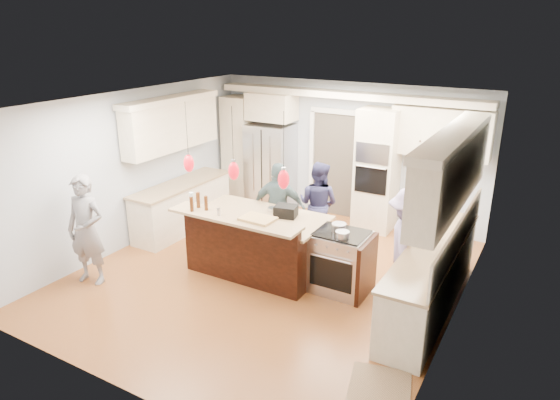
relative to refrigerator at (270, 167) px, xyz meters
The scene contains 23 objects.
ground_plane 3.19m from the refrigerator, 59.58° to the right, with size 6.00×6.00×0.00m, color #9E5C2B.
room_shell 3.20m from the refrigerator, 59.58° to the right, with size 5.54×6.04×2.72m.
refrigerator is the anchor object (origin of this frame).
oven_column 2.31m from the refrigerator, ahead, with size 0.72×0.69×2.30m.
back_upper_cabinets 1.12m from the refrigerator, ahead, with size 5.30×0.61×2.54m.
right_counter_run 4.63m from the refrigerator, 30.36° to the right, with size 0.64×3.10×2.51m.
left_cabinets 2.05m from the refrigerator, 115.94° to the right, with size 0.64×2.30×2.51m.
kitchen_island 2.91m from the refrigerator, 63.10° to the right, with size 2.10×1.46×1.12m.
island_range 3.71m from the refrigerator, 42.59° to the right, with size 0.82×0.71×0.92m.
pendant_lights 3.53m from the refrigerator, 67.57° to the right, with size 1.75×0.15×1.03m.
person_bar_end 4.20m from the refrigerator, 99.65° to the right, with size 0.62×0.40×1.69m, color gray.
person_far_left 2.08m from the refrigerator, 35.47° to the right, with size 0.74×0.58×1.53m, color #28294F.
person_far_right 2.18m from the refrigerator, 55.29° to the right, with size 0.92×0.38×1.58m, color #445B60.
person_range_side 4.21m from the refrigerator, 32.01° to the right, with size 1.07×0.61×1.65m, color #A290C1.
floor_rug 5.94m from the refrigerator, 47.72° to the right, with size 0.65×0.96×0.01m, color #8F6E4E.
water_bottle 3.34m from the refrigerator, 79.42° to the right, with size 0.07×0.07×0.28m, color silver.
beer_bottle_a 3.20m from the refrigerator, 78.90° to the right, with size 0.06×0.06×0.24m, color #46220C.
beer_bottle_b 3.37m from the refrigerator, 79.22° to the right, with size 0.06×0.06×0.23m, color #46220C.
beer_bottle_c 3.26m from the refrigerator, 76.06° to the right, with size 0.06×0.06×0.22m, color #46220C.
drink_can 3.41m from the refrigerator, 71.67° to the right, with size 0.06×0.06×0.11m, color #B7B7BC.
cutting_board 3.53m from the refrigerator, 61.89° to the right, with size 0.48×0.34×0.04m, color tan.
pot_large 3.61m from the refrigerator, 43.26° to the right, with size 0.21×0.21×0.12m, color #B7B7BC.
pot_small 3.84m from the refrigerator, 43.89° to the right, with size 0.20×0.20×0.10m, color #B7B7BC.
Camera 1 is at (3.64, -5.96, 3.75)m, focal length 32.00 mm.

